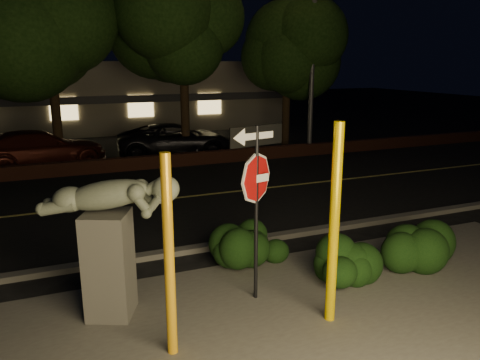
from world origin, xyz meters
The scene contains 21 objects.
ground centered at (0.00, 10.00, 0.00)m, with size 90.00×90.00×0.00m, color black.
patio centered at (0.00, -1.00, 0.01)m, with size 14.00×6.00×0.02m, color #4C4944.
road centered at (0.00, 7.00, 0.01)m, with size 80.00×8.00×0.01m, color black.
lane_marking centered at (0.00, 7.00, 0.02)m, with size 80.00×0.12×0.01m, color gold.
curb centered at (0.00, 2.90, 0.06)m, with size 80.00×0.25×0.12m, color #4C4944.
brick_wall centered at (0.00, 11.30, 0.25)m, with size 40.00×0.35×0.50m, color #482217.
parking_lot centered at (0.00, 17.00, 0.01)m, with size 40.00×12.00×0.01m, color black.
building centered at (0.00, 24.99, 2.00)m, with size 22.00×10.20×4.00m.
tree_far_b centered at (-2.50, 13.20, 6.05)m, with size 5.20×5.20×8.41m.
tree_far_c centered at (2.50, 12.80, 5.66)m, with size 4.80×4.80×7.84m.
tree_far_d centered at (7.50, 13.30, 5.42)m, with size 4.40×4.40×7.42m.
yellow_pole_left centered at (-1.50, -0.44, 1.43)m, with size 0.14×0.14×2.86m, color #FFB017.
yellow_pole_right centered at (1.01, -0.54, 1.57)m, with size 0.16×0.16×3.15m, color #ECBE00.
signpost centered at (0.21, 0.54, 2.13)m, with size 1.00×0.25×2.99m.
sculpture centered at (-2.11, 0.91, 1.43)m, with size 2.10×1.34×2.31m.
hedge_center centered at (0.82, 1.91, 0.47)m, with size 1.80×0.84×0.94m, color black.
hedge_right centered at (1.88, 0.44, 0.54)m, with size 1.64×0.88×1.07m, color black.
hedge_far_right centered at (3.64, 0.58, 0.56)m, with size 1.60×1.00×1.11m, color black.
streetlight centered at (7.50, 11.40, 6.01)m, with size 1.48×0.65×10.10m.
parked_car_darkred centered at (-3.20, 13.18, 0.72)m, with size 2.00×4.93×1.43m, color #44150F.
parked_car_dark centered at (2.24, 13.48, 0.69)m, with size 2.29×4.97×1.38m, color black.
Camera 1 is at (-2.83, -6.13, 3.96)m, focal length 35.00 mm.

